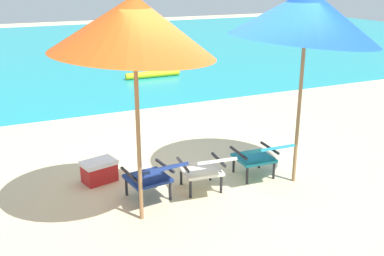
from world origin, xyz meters
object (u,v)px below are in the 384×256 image
object	(u,v)px
swim_buoy	(153,74)
lounge_chair_center	(205,167)
beach_umbrella_right	(307,15)
lounge_chair_left	(153,174)
cooler_box	(99,171)
beach_umbrella_left	(134,25)
lounge_chair_right	(260,154)

from	to	relation	value
swim_buoy	lounge_chair_center	size ratio (longest dim) A/B	1.73
swim_buoy	lounge_chair_center	xyz separation A→B (m)	(-1.80, -7.10, 0.31)
beach_umbrella_right	lounge_chair_left	bearing A→B (deg)	174.10
swim_buoy	lounge_chair_left	distance (m)	7.49
lounge_chair_left	beach_umbrella_right	world-z (taller)	beach_umbrella_right
cooler_box	lounge_chair_left	bearing A→B (deg)	-61.86
lounge_chair_left	lounge_chair_center	bearing A→B (deg)	-4.35
lounge_chair_center	beach_umbrella_left	bearing A→B (deg)	-165.11
beach_umbrella_right	lounge_chair_right	bearing A→B (deg)	152.98
swim_buoy	beach_umbrella_left	world-z (taller)	beach_umbrella_left
swim_buoy	lounge_chair_right	size ratio (longest dim) A/B	1.79
lounge_chair_right	beach_umbrella_right	bearing A→B (deg)	-27.02
swim_buoy	lounge_chair_left	xyz separation A→B (m)	(-2.51, -7.05, 0.31)
lounge_chair_left	beach_umbrella_right	xyz separation A→B (m)	(2.06, -0.21, 1.94)
swim_buoy	lounge_chair_right	world-z (taller)	lounge_chair_right
lounge_chair_left	beach_umbrella_left	world-z (taller)	beach_umbrella_left
lounge_chair_right	beach_umbrella_left	distance (m)	2.71
swim_buoy	beach_umbrella_right	distance (m)	7.62
beach_umbrella_left	cooler_box	xyz separation A→B (m)	(-0.22, 1.24, -2.16)
swim_buoy	cooler_box	size ratio (longest dim) A/B	3.00
lounge_chair_right	cooler_box	xyz separation A→B (m)	(-2.11, 0.92, -0.24)
beach_umbrella_right	beach_umbrella_left	bearing A→B (deg)	-177.43
lounge_chair_left	swim_buoy	bearing A→B (deg)	70.40
lounge_chair_center	cooler_box	world-z (taller)	lounge_chair_center
cooler_box	beach_umbrella_right	bearing A→B (deg)	-24.06
lounge_chair_right	cooler_box	world-z (taller)	lounge_chair_right
swim_buoy	lounge_chair_right	bearing A→B (deg)	-97.24
lounge_chair_center	beach_umbrella_right	distance (m)	2.36
beach_umbrella_right	cooler_box	xyz separation A→B (m)	(-2.55, 1.14, -2.18)
lounge_chair_right	beach_umbrella_right	world-z (taller)	beach_umbrella_right
beach_umbrella_right	swim_buoy	bearing A→B (deg)	86.42
cooler_box	lounge_chair_right	bearing A→B (deg)	-23.42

